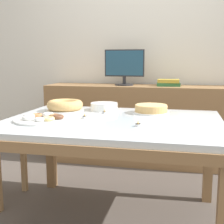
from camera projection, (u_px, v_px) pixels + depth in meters
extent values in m
plane|color=#564C44|center=(113.00, 221.00, 2.18)|extent=(12.00, 12.00, 0.00)
cube|color=silver|center=(144.00, 43.00, 3.52)|extent=(8.00, 0.10, 2.60)
cube|color=silver|center=(113.00, 122.00, 2.06)|extent=(1.41, 1.05, 0.04)
cube|color=olive|center=(92.00, 150.00, 1.59)|extent=(1.45, 0.08, 0.06)
cube|color=olive|center=(126.00, 116.00, 2.55)|extent=(1.45, 0.08, 0.06)
cube|color=olive|center=(19.00, 125.00, 2.22)|extent=(0.08, 1.08, 0.06)
cube|color=olive|center=(221.00, 135.00, 1.92)|extent=(0.08, 1.08, 0.06)
cube|color=olive|center=(224.00, 222.00, 1.52)|extent=(0.07, 0.07, 0.66)
cube|color=olive|center=(51.00, 150.00, 2.72)|extent=(0.07, 0.07, 0.66)
cube|color=olive|center=(208.00, 161.00, 2.44)|extent=(0.07, 0.07, 0.66)
cube|color=tan|center=(24.00, 165.00, 2.65)|extent=(0.04, 0.04, 0.45)
cube|color=olive|center=(139.00, 124.00, 3.37)|extent=(2.01, 0.44, 0.84)
cylinder|color=#262628|center=(124.00, 85.00, 3.34)|extent=(0.20, 0.20, 0.02)
cylinder|color=#262628|center=(124.00, 80.00, 3.33)|extent=(0.04, 0.04, 0.09)
cube|color=#262628|center=(124.00, 63.00, 3.30)|extent=(0.42, 0.02, 0.28)
cube|color=navy|center=(124.00, 63.00, 3.29)|extent=(0.40, 0.00, 0.26)
cube|color=#2D6638|center=(168.00, 84.00, 3.24)|extent=(0.25, 0.17, 0.04)
cube|color=#B29933|center=(168.00, 81.00, 3.23)|extent=(0.22, 0.17, 0.03)
cylinder|color=white|center=(151.00, 112.00, 2.30)|extent=(0.26, 0.26, 0.01)
cylinder|color=tan|center=(151.00, 109.00, 2.30)|extent=(0.24, 0.24, 0.05)
cylinder|color=#F4CA7D|center=(151.00, 105.00, 2.29)|extent=(0.23, 0.23, 0.01)
cylinder|color=white|center=(65.00, 110.00, 2.39)|extent=(0.29, 0.29, 0.01)
torus|color=tan|center=(65.00, 105.00, 2.39)|extent=(0.28, 0.28, 0.07)
cylinder|color=white|center=(43.00, 120.00, 2.02)|extent=(0.38, 0.38, 0.01)
torus|color=brown|center=(58.00, 117.00, 2.01)|extent=(0.07, 0.07, 0.03)
torus|color=#B27042|center=(54.00, 116.00, 2.06)|extent=(0.07, 0.07, 0.02)
torus|color=white|center=(48.00, 115.00, 2.09)|extent=(0.08, 0.08, 0.03)
torus|color=#B27042|center=(37.00, 115.00, 2.08)|extent=(0.07, 0.07, 0.02)
torus|color=white|center=(29.00, 116.00, 2.05)|extent=(0.08, 0.08, 0.02)
torus|color=white|center=(29.00, 118.00, 1.97)|extent=(0.08, 0.08, 0.02)
torus|color=white|center=(40.00, 119.00, 1.94)|extent=(0.07, 0.07, 0.02)
torus|color=#EAD184|center=(48.00, 119.00, 1.96)|extent=(0.08, 0.08, 0.02)
cylinder|color=white|center=(104.00, 110.00, 2.43)|extent=(0.21, 0.21, 0.01)
cylinder|color=white|center=(104.00, 109.00, 2.43)|extent=(0.21, 0.21, 0.01)
cylinder|color=white|center=(104.00, 107.00, 2.43)|extent=(0.21, 0.21, 0.01)
cylinder|color=white|center=(104.00, 106.00, 2.43)|extent=(0.21, 0.21, 0.01)
cylinder|color=white|center=(104.00, 105.00, 2.43)|extent=(0.21, 0.21, 0.01)
cylinder|color=white|center=(104.00, 103.00, 2.42)|extent=(0.21, 0.21, 0.01)
cylinder|color=silver|center=(84.00, 117.00, 2.09)|extent=(0.04, 0.04, 0.02)
cylinder|color=white|center=(84.00, 116.00, 2.09)|extent=(0.03, 0.03, 0.00)
cone|color=#F9B74C|center=(84.00, 115.00, 2.09)|extent=(0.01, 0.01, 0.02)
cylinder|color=silver|center=(138.00, 125.00, 1.84)|extent=(0.04, 0.04, 0.02)
cylinder|color=white|center=(138.00, 124.00, 1.84)|extent=(0.03, 0.03, 0.00)
cone|color=#F9B74C|center=(138.00, 122.00, 1.84)|extent=(0.01, 0.01, 0.02)
cylinder|color=silver|center=(104.00, 113.00, 2.27)|extent=(0.04, 0.04, 0.02)
cylinder|color=white|center=(104.00, 112.00, 2.27)|extent=(0.03, 0.03, 0.00)
cone|color=#F9B74C|center=(104.00, 110.00, 2.27)|extent=(0.01, 0.01, 0.02)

